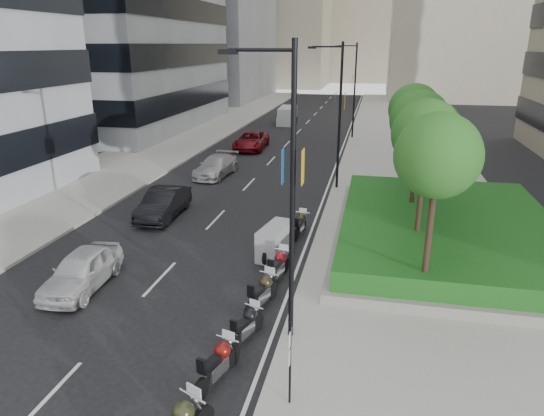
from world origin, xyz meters
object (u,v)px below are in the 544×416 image
(lamp_post_0, at_px, (287,185))
(motorcycle_1, at_px, (218,363))
(car_a, at_px, (82,270))
(car_b, at_px, (163,203))
(parking_sign, at_px, (290,359))
(motorcycle_6, at_px, (300,224))
(motorcycle_5, at_px, (275,241))
(delivery_van, at_px, (287,116))
(lamp_post_1, at_px, (337,110))
(car_d, at_px, (251,141))
(car_c, at_px, (216,166))
(motorcycle_4, at_px, (278,266))
(motorcycle_2, at_px, (246,325))
(motorcycle_3, at_px, (262,292))
(lamp_post_2, at_px, (353,86))

(lamp_post_0, bearing_deg, motorcycle_1, -120.93)
(car_a, height_order, car_b, car_b)
(parking_sign, relative_size, car_b, 0.54)
(motorcycle_6, bearing_deg, motorcycle_1, -176.66)
(motorcycle_1, relative_size, motorcycle_5, 0.87)
(parking_sign, bearing_deg, delivery_van, 100.44)
(lamp_post_1, distance_m, car_d, 14.50)
(car_c, bearing_deg, car_b, -85.56)
(motorcycle_6, relative_size, car_d, 0.38)
(lamp_post_0, relative_size, delivery_van, 1.90)
(car_c, bearing_deg, motorcycle_1, -66.94)
(motorcycle_4, relative_size, car_a, 0.52)
(motorcycle_2, distance_m, car_d, 29.30)
(parking_sign, height_order, motorcycle_6, parking_sign)
(lamp_post_1, relative_size, motorcycle_4, 4.08)
(car_b, bearing_deg, motorcycle_1, -62.54)
(lamp_post_1, distance_m, motorcycle_3, 15.96)
(motorcycle_2, relative_size, car_d, 0.36)
(car_b, relative_size, delivery_van, 0.98)
(motorcycle_4, distance_m, motorcycle_5, 2.28)
(lamp_post_2, xyz_separation_m, motorcycle_4, (-1.02, -31.12, -4.47))
(lamp_post_2, relative_size, motorcycle_2, 4.63)
(lamp_post_2, bearing_deg, car_b, -108.64)
(lamp_post_1, bearing_deg, car_d, 126.99)
(parking_sign, relative_size, car_c, 0.52)
(motorcycle_5, bearing_deg, lamp_post_1, 2.50)
(lamp_post_2, xyz_separation_m, motorcycle_6, (-0.92, -26.26, -4.51))
(motorcycle_3, xyz_separation_m, car_b, (-7.33, 8.11, 0.17))
(motorcycle_4, height_order, car_b, car_b)
(motorcycle_3, bearing_deg, motorcycle_6, 14.03)
(motorcycle_2, bearing_deg, motorcycle_4, 15.45)
(delivery_van, bearing_deg, motorcycle_2, -84.52)
(lamp_post_0, height_order, motorcycle_3, lamp_post_0)
(lamp_post_0, xyz_separation_m, motorcycle_3, (-1.16, 1.72, -4.47))
(car_b, bearing_deg, motorcycle_6, -10.69)
(parking_sign, bearing_deg, lamp_post_0, 102.33)
(lamp_post_1, bearing_deg, parking_sign, -88.12)
(lamp_post_0, distance_m, motorcycle_4, 6.01)
(motorcycle_4, relative_size, motorcycle_6, 1.06)
(motorcycle_4, distance_m, car_b, 9.55)
(motorcycle_2, xyz_separation_m, motorcycle_5, (-0.41, 6.44, 0.17))
(car_a, bearing_deg, motorcycle_2, -20.17)
(motorcycle_1, distance_m, delivery_van, 45.47)
(lamp_post_2, distance_m, car_b, 26.91)
(motorcycle_4, bearing_deg, motorcycle_3, -173.16)
(motorcycle_4, bearing_deg, delivery_van, 20.43)
(parking_sign, bearing_deg, motorcycle_6, 97.66)
(car_b, height_order, car_c, car_b)
(lamp_post_2, bearing_deg, car_d, -140.20)
(car_c, relative_size, delivery_van, 1.02)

